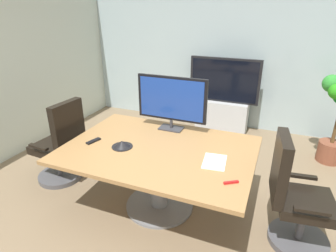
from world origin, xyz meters
TOP-DOWN VIEW (x-y plane):
  - ground_plane at (0.00, 0.00)m, footprint 6.80×6.80m
  - wall_back_glass_partition at (0.00, 2.90)m, footprint 5.27×0.10m
  - conference_table at (-0.07, 0.16)m, footprint 1.95×1.38m
  - office_chair_left at (-1.42, 0.18)m, footprint 0.61×0.59m
  - office_chair_right at (1.29, 0.16)m, footprint 0.62×0.60m
  - tv_monitor at (-0.13, 0.67)m, footprint 0.84×0.18m
  - wall_display_unit at (0.11, 2.55)m, footprint 1.20×0.36m
  - conference_phone at (-0.43, 0.03)m, footprint 0.22×0.22m
  - remote_control at (-0.79, 0.02)m, footprint 0.09×0.18m
  - whiteboard_marker at (0.75, -0.20)m, footprint 0.12×0.09m
  - paper_notepad at (0.54, 0.09)m, footprint 0.24×0.32m

SIDE VIEW (x-z plane):
  - ground_plane at x=0.00m, z-range 0.00..0.00m
  - wall_display_unit at x=0.11m, z-range -0.21..1.10m
  - office_chair_left at x=-1.42m, z-range -0.09..1.00m
  - office_chair_right at x=1.29m, z-range -0.09..1.00m
  - conference_table at x=-0.07m, z-range 0.20..0.95m
  - paper_notepad at x=0.54m, z-range 0.74..0.75m
  - remote_control at x=-0.79m, z-range 0.74..0.76m
  - whiteboard_marker at x=0.75m, z-range 0.74..0.76m
  - conference_phone at x=-0.43m, z-range 0.74..0.81m
  - tv_monitor at x=-0.13m, z-range 0.78..1.42m
  - wall_back_glass_partition at x=0.00m, z-range 0.00..2.61m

